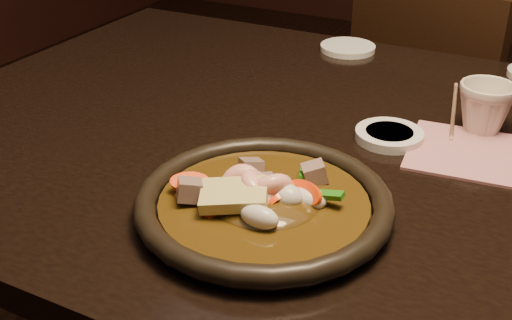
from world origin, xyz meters
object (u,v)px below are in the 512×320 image
at_px(table, 431,210).
at_px(plate, 264,204).
at_px(tea_cup, 485,107).
at_px(chair, 437,133).

relative_size(table, plate, 5.31).
relative_size(plate, tea_cup, 3.73).
height_order(table, tea_cup, tea_cup).
xyz_separation_m(table, chair, (-0.13, 0.69, -0.21)).
distance_m(plate, tea_cup, 0.39).
relative_size(chair, plate, 2.83).
bearing_deg(chair, plate, 109.79).
bearing_deg(table, tea_cup, 75.16).
distance_m(table, plate, 0.28).
bearing_deg(table, plate, -124.42).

